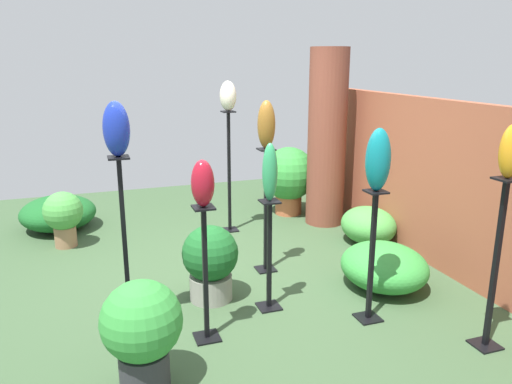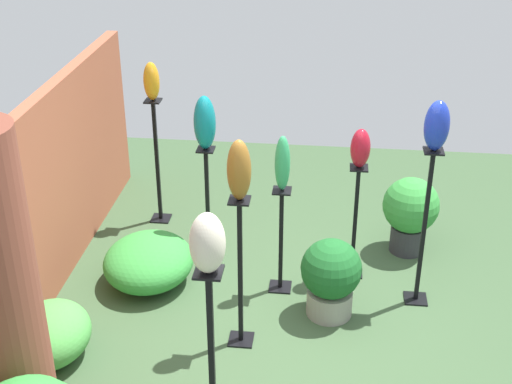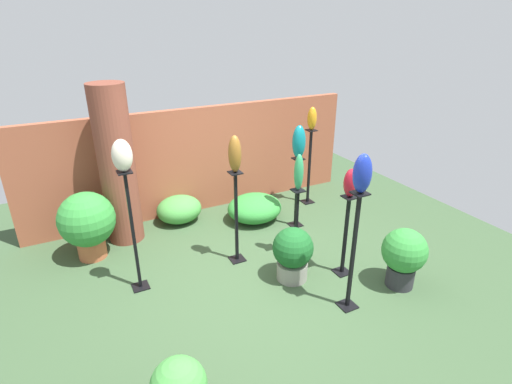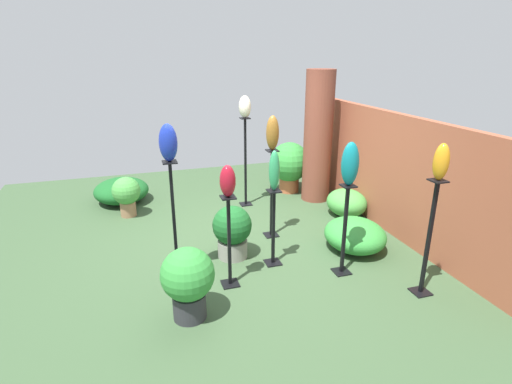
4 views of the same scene
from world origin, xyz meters
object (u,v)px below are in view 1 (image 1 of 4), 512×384
Objects in this scene: art_vase_ruby at (203,183)px; pedestal_cobalt at (125,252)px; potted_plant_walkway_edge at (289,176)px; pedestal_ruby at (205,280)px; pedestal_bronze at (266,216)px; art_vase_teal at (378,160)px; art_vase_cobalt at (116,129)px; art_vase_ivory at (228,96)px; art_vase_jade at (270,172)px; brick_pillar at (327,138)px; art_vase_bronze at (266,125)px; potted_plant_back_center at (142,329)px; pedestal_ivory at (229,177)px; pedestal_amber at (495,272)px; potted_plant_mid_left at (210,260)px; pedestal_teal at (371,262)px; pedestal_jade at (269,260)px; art_vase_amber at (511,151)px.

pedestal_cobalt is at bearing -123.04° from art_vase_ruby.
pedestal_ruby is at bearing -33.57° from potted_plant_walkway_edge.
pedestal_bronze is 3.66× the size of art_vase_ruby.
potted_plant_walkway_edge is at bearing 146.43° from pedestal_ruby.
art_vase_cobalt is at bearing -104.91° from art_vase_teal.
art_vase_jade is (2.12, -0.25, -0.48)m from art_vase_ivory.
brick_pillar reaches higher than art_vase_bronze.
pedestal_ivory is at bearing 153.58° from potted_plant_back_center.
pedestal_amber is (1.19, 2.59, -0.05)m from pedestal_cobalt.
brick_pillar is at bearing 136.63° from art_vase_ruby.
potted_plant_back_center reaches higher than potted_plant_mid_left.
pedestal_amber is at bearing 1.88° from potted_plant_walkway_edge.
pedestal_teal is at bearing 99.34° from potted_plant_back_center.
potted_plant_mid_left is at bearing 110.52° from pedestal_cobalt.
pedestal_cobalt is 1.23m from pedestal_jade.
pedestal_ivory reaches higher than pedestal_cobalt.
brick_pillar reaches higher than art_vase_jade.
art_vase_bronze is at bearing 137.34° from potted_plant_back_center.
potted_plant_mid_left is (-1.47, -1.83, -0.24)m from pedestal_amber.
art_vase_cobalt is at bearing -35.29° from art_vase_ivory.
pedestal_teal is (2.50, -0.83, -0.64)m from brick_pillar.
pedestal_amber is at bearing 19.10° from art_vase_ivory.
art_vase_teal is at bearing 99.34° from potted_plant_back_center.
art_vase_ruby is at bearing -96.28° from pedestal_teal.
art_vase_cobalt is (0.74, -1.47, 1.06)m from pedestal_bronze.
pedestal_teal reaches higher than pedestal_ruby.
brick_pillar reaches higher than pedestal_teal.
potted_plant_walkway_edge is at bearing 150.52° from pedestal_bronze.
pedestal_ruby is at bearing 56.96° from pedestal_cobalt.
pedestal_cobalt is 2.75m from art_vase_ivory.
pedestal_amber reaches higher than pedestal_jade.
potted_plant_mid_left is at bearing -128.85° from art_vase_amber.
pedestal_teal is 1.18× the size of potted_plant_walkway_edge.
art_vase_teal reaches higher than potted_plant_back_center.
pedestal_teal is at bearing 55.84° from potted_plant_mid_left.
art_vase_cobalt is at bearing -54.56° from brick_pillar.
pedestal_teal is at bearing 57.46° from art_vase_jade.
pedestal_jade is 0.77× the size of pedestal_bronze.
art_vase_ivory is at bearing 159.72° from art_vase_ruby.
potted_plant_walkway_edge is (-3.69, -0.12, -0.99)m from art_vase_amber.
art_vase_teal reaches higher than pedestal_teal.
potted_plant_back_center is (-0.35, -2.57, -0.18)m from pedestal_amber.
art_vase_cobalt is at bearing -114.61° from art_vase_amber.
art_vase_teal is (2.59, 0.49, -0.33)m from art_vase_ivory.
art_vase_bronze reaches higher than pedestal_amber.
art_vase_ivory is (-2.12, 0.25, 1.28)m from pedestal_jade.
potted_plant_mid_left is at bearing -57.46° from pedestal_bronze.
art_vase_ivory is at bearing 0.00° from pedestal_ivory.
pedestal_ruby is 1.14× the size of potted_plant_walkway_edge.
art_vase_ivory is at bearing -179.71° from art_vase_bronze.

